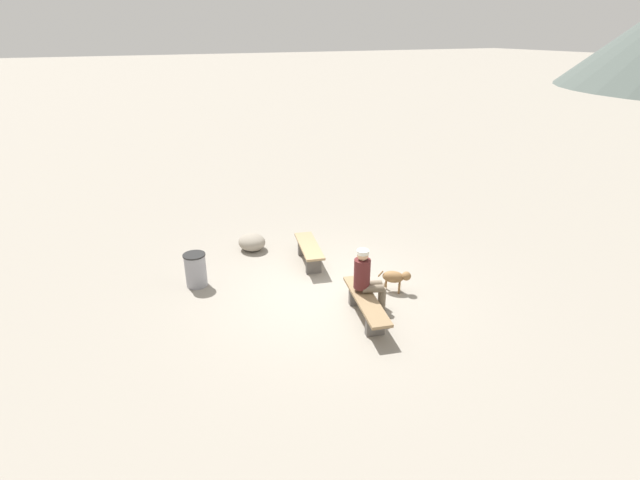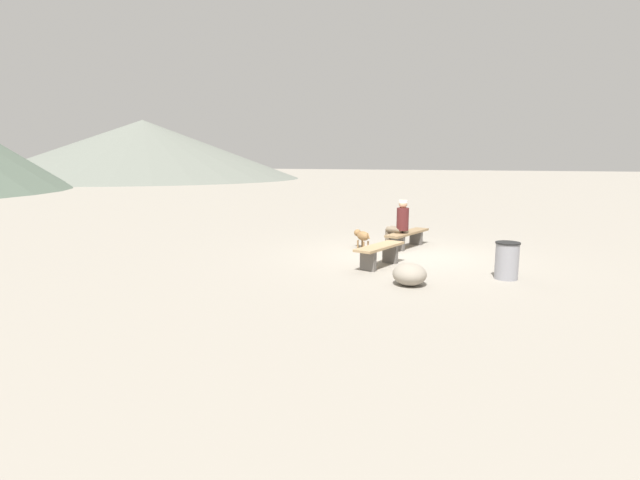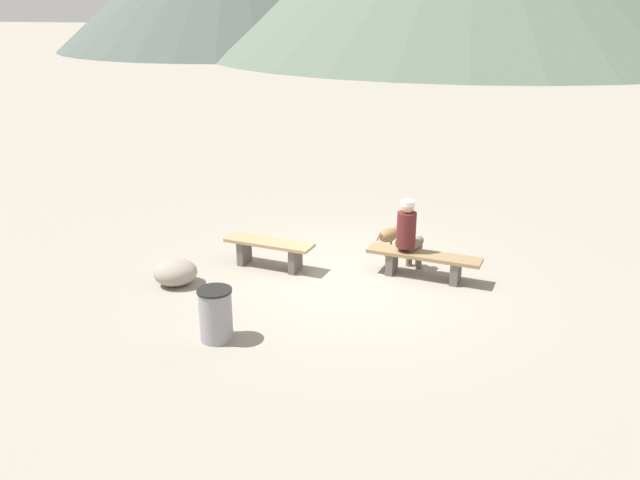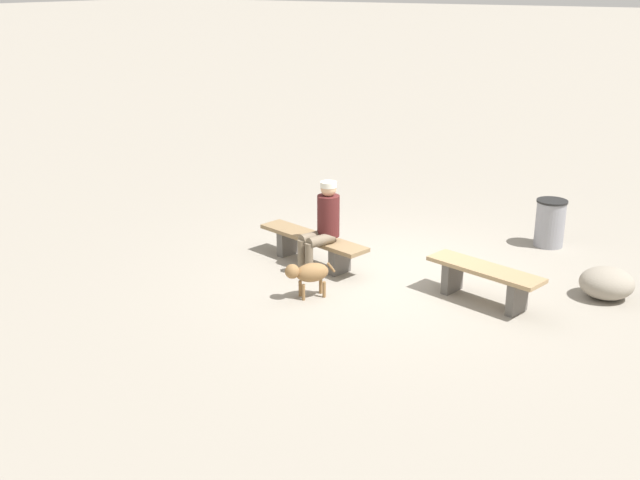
{
  "view_description": "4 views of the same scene",
  "coord_description": "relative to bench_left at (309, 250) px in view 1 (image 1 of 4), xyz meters",
  "views": [
    {
      "loc": [
        7.85,
        -3.87,
        5.04
      ],
      "look_at": [
        -1.46,
        0.55,
        0.51
      ],
      "focal_mm": 27.04,
      "sensor_mm": 36.0,
      "label": 1
    },
    {
      "loc": [
        -11.43,
        -2.73,
        2.31
      ],
      "look_at": [
        -0.79,
        1.93,
        0.39
      ],
      "focal_mm": 27.21,
      "sensor_mm": 36.0,
      "label": 2
    },
    {
      "loc": [
        1.33,
        -9.97,
        4.35
      ],
      "look_at": [
        -0.53,
        0.26,
        0.54
      ],
      "focal_mm": 37.41,
      "sensor_mm": 36.0,
      "label": 3
    },
    {
      "loc": [
        -4.44,
        8.94,
        3.95
      ],
      "look_at": [
        0.93,
        0.46,
        0.47
      ],
      "focal_mm": 42.78,
      "sensor_mm": 36.0,
      "label": 4
    }
  ],
  "objects": [
    {
      "name": "seated_person",
      "position": [
        2.31,
        0.16,
        0.4
      ],
      "size": [
        0.44,
        0.63,
        1.29
      ],
      "rotation": [
        0.0,
        0.0,
        -0.33
      ],
      "color": "#511E1E",
      "rests_on": "ground"
    },
    {
      "name": "bench_left",
      "position": [
        0.0,
        0.0,
        0.0
      ],
      "size": [
        1.59,
        0.75,
        0.47
      ],
      "rotation": [
        0.0,
        0.0,
        -0.22
      ],
      "color": "#605B56",
      "rests_on": "ground"
    },
    {
      "name": "bench_right",
      "position": [
        2.59,
        0.01,
        -0.03
      ],
      "size": [
        1.9,
        0.79,
        0.43
      ],
      "rotation": [
        0.0,
        0.0,
        -0.22
      ],
      "color": "#605B56",
      "rests_on": "ground"
    },
    {
      "name": "boulder",
      "position": [
        -1.3,
        -0.97,
        -0.13
      ],
      "size": [
        0.89,
        0.86,
        0.41
      ],
      "primitive_type": "ellipsoid",
      "rotation": [
        0.0,
        0.0,
        0.44
      ],
      "color": "gray",
      "rests_on": "ground"
    },
    {
      "name": "trash_bin",
      "position": [
        -0.07,
        -2.6,
        0.03
      ],
      "size": [
        0.47,
        0.47,
        0.73
      ],
      "color": "gray",
      "rests_on": "ground"
    },
    {
      "name": "ground",
      "position": [
        1.4,
        -0.24,
        -0.36
      ],
      "size": [
        210.0,
        210.0,
        0.06
      ],
      "primitive_type": "cube",
      "color": "gray"
    },
    {
      "name": "dog",
      "position": [
        1.97,
        1.07,
        0.0
      ],
      "size": [
        0.5,
        0.57,
        0.48
      ],
      "rotation": [
        0.0,
        0.0,
        0.9
      ],
      "color": "olive",
      "rests_on": "ground"
    }
  ]
}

